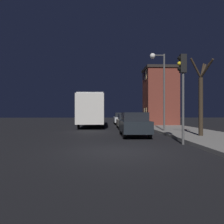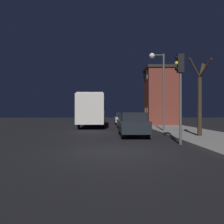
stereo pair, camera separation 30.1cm
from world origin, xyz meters
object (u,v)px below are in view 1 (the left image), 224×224
object	(u,v)px
streetlamp	(160,77)
bare_tree	(201,98)
bus	(93,108)
car_near_lane	(134,124)
traffic_light	(182,80)
car_mid_lane	(127,121)
car_far_lane	(121,118)

from	to	relation	value
streetlamp	bare_tree	size ratio (longest dim) A/B	1.29
bus	car_near_lane	world-z (taller)	bus
traffic_light	car_near_lane	xyz separation A→B (m)	(-1.87, 3.71, -2.35)
streetlamp	traffic_light	distance (m)	6.27
bare_tree	traffic_light	bearing A→B (deg)	-129.84
bare_tree	car_near_lane	distance (m)	4.42
car_near_lane	traffic_light	bearing A→B (deg)	-63.19
car_near_lane	car_mid_lane	distance (m)	6.86
streetlamp	car_near_lane	xyz separation A→B (m)	(-2.32, -2.44, -3.47)
bare_tree	car_far_lane	size ratio (longest dim) A/B	1.04
streetlamp	car_far_lane	size ratio (longest dim) A/B	1.35
traffic_light	car_far_lane	xyz separation A→B (m)	(-1.60, 18.66, -2.36)
car_mid_lane	car_far_lane	size ratio (longest dim) A/B	0.99
bare_tree	bus	distance (m)	14.24
streetlamp	bus	xyz separation A→B (m)	(-5.61, 8.56, -2.23)
car_mid_lane	bare_tree	bearing A→B (deg)	-65.61
traffic_light	car_far_lane	distance (m)	18.88
traffic_light	bus	distance (m)	15.63
traffic_light	car_near_lane	distance (m)	4.77
traffic_light	car_mid_lane	world-z (taller)	traffic_light
bus	car_mid_lane	bearing A→B (deg)	-49.88
bare_tree	car_near_lane	size ratio (longest dim) A/B	1.12
streetlamp	bare_tree	xyz separation A→B (m)	(1.58, -3.73, -1.81)
car_near_lane	bare_tree	bearing A→B (deg)	-18.27
traffic_light	streetlamp	bearing A→B (deg)	85.86
traffic_light	car_near_lane	bearing A→B (deg)	116.81
bare_tree	car_far_lane	world-z (taller)	bare_tree
bus	car_near_lane	size ratio (longest dim) A/B	2.76
streetlamp	car_near_lane	bearing A→B (deg)	-133.50
car_far_lane	streetlamp	bearing A→B (deg)	-80.71
traffic_light	bus	xyz separation A→B (m)	(-5.16, 14.71, -1.11)
car_near_lane	car_far_lane	xyz separation A→B (m)	(0.27, 14.95, -0.01)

